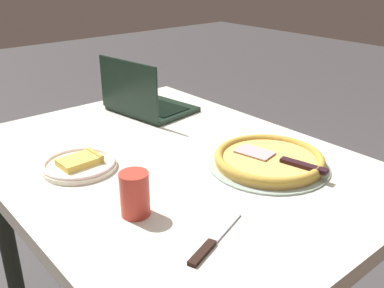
{
  "coord_description": "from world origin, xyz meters",
  "views": [
    {
      "loc": [
        0.97,
        -0.73,
        1.32
      ],
      "look_at": [
        0.03,
        0.07,
        0.78
      ],
      "focal_mm": 40.68,
      "sensor_mm": 36.0,
      "label": 1
    }
  ],
  "objects_px": {
    "dining_table": "(169,179)",
    "pizza_plate": "(80,164)",
    "laptop": "(145,102)",
    "pizza_tray": "(269,160)",
    "drink_cup": "(135,193)",
    "table_knife": "(212,243)"
  },
  "relations": [
    {
      "from": "pizza_plate",
      "to": "pizza_tray",
      "type": "distance_m",
      "value": 0.56
    },
    {
      "from": "pizza_plate",
      "to": "pizza_tray",
      "type": "height_order",
      "value": "pizza_tray"
    },
    {
      "from": "laptop",
      "to": "drink_cup",
      "type": "relative_size",
      "value": 3.09
    },
    {
      "from": "dining_table",
      "to": "pizza_plate",
      "type": "relative_size",
      "value": 5.92
    },
    {
      "from": "dining_table",
      "to": "drink_cup",
      "type": "distance_m",
      "value": 0.35
    },
    {
      "from": "pizza_plate",
      "to": "table_knife",
      "type": "relative_size",
      "value": 1.01
    },
    {
      "from": "pizza_tray",
      "to": "table_knife",
      "type": "relative_size",
      "value": 1.66
    },
    {
      "from": "dining_table",
      "to": "laptop",
      "type": "xyz_separation_m",
      "value": [
        -0.4,
        0.19,
        0.12
      ]
    },
    {
      "from": "dining_table",
      "to": "pizza_plate",
      "type": "xyz_separation_m",
      "value": [
        -0.12,
        -0.24,
        0.08
      ]
    },
    {
      "from": "pizza_tray",
      "to": "table_knife",
      "type": "bearing_deg",
      "value": -66.21
    },
    {
      "from": "pizza_tray",
      "to": "drink_cup",
      "type": "bearing_deg",
      "value": -94.62
    },
    {
      "from": "dining_table",
      "to": "laptop",
      "type": "height_order",
      "value": "laptop"
    },
    {
      "from": "laptop",
      "to": "pizza_plate",
      "type": "relative_size",
      "value": 1.57
    },
    {
      "from": "laptop",
      "to": "pizza_plate",
      "type": "xyz_separation_m",
      "value": [
        0.28,
        -0.43,
        -0.03
      ]
    },
    {
      "from": "pizza_plate",
      "to": "drink_cup",
      "type": "bearing_deg",
      "value": -2.0
    },
    {
      "from": "pizza_tray",
      "to": "dining_table",
      "type": "bearing_deg",
      "value": -140.11
    },
    {
      "from": "dining_table",
      "to": "drink_cup",
      "type": "relative_size",
      "value": 11.65
    },
    {
      "from": "pizza_plate",
      "to": "drink_cup",
      "type": "height_order",
      "value": "drink_cup"
    },
    {
      "from": "laptop",
      "to": "pizza_tray",
      "type": "distance_m",
      "value": 0.63
    },
    {
      "from": "dining_table",
      "to": "pizza_plate",
      "type": "height_order",
      "value": "pizza_plate"
    },
    {
      "from": "table_knife",
      "to": "drink_cup",
      "type": "xyz_separation_m",
      "value": [
        -0.21,
        -0.06,
        0.05
      ]
    },
    {
      "from": "table_knife",
      "to": "drink_cup",
      "type": "height_order",
      "value": "drink_cup"
    }
  ]
}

